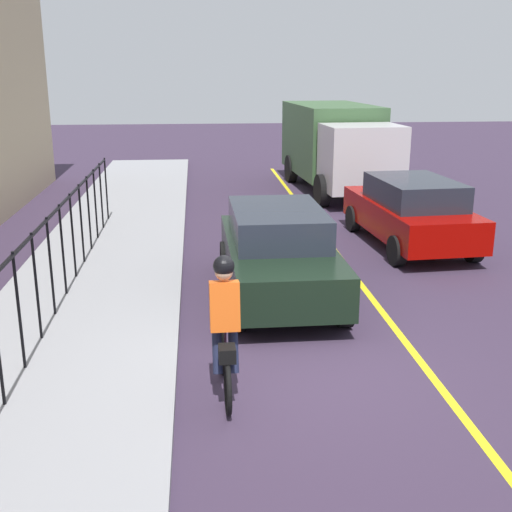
{
  "coord_description": "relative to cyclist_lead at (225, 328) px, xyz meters",
  "views": [
    {
      "loc": [
        -8.02,
        1.47,
        3.98
      ],
      "look_at": [
        2.09,
        0.53,
        1.0
      ],
      "focal_mm": 45.31,
      "sensor_mm": 36.0,
      "label": 1
    }
  ],
  "objects": [
    {
      "name": "patrol_sedan",
      "position": [
        6.7,
        -4.55,
        -0.09
      ],
      "size": [
        4.51,
        2.16,
        1.58
      ],
      "rotation": [
        0.0,
        0.0,
        0.07
      ],
      "color": "#900601",
      "rests_on": "ground"
    },
    {
      "name": "ground_plane",
      "position": [
        0.69,
        -1.17,
        -0.91
      ],
      "size": [
        80.0,
        80.0,
        0.0
      ],
      "primitive_type": "plane",
      "color": "#34273B"
    },
    {
      "name": "box_truck_background",
      "position": [
        13.75,
        -4.34,
        0.64
      ],
      "size": [
        6.85,
        2.88,
        2.78
      ],
      "rotation": [
        0.0,
        0.0,
        3.21
      ],
      "color": "#375834",
      "rests_on": "ground"
    },
    {
      "name": "sidewalk",
      "position": [
        0.69,
        2.23,
        -0.84
      ],
      "size": [
        40.0,
        3.2,
        0.15
      ],
      "primitive_type": "cube",
      "color": "gray",
      "rests_on": "ground"
    },
    {
      "name": "lane_line_centre",
      "position": [
        0.69,
        -2.77,
        -0.91
      ],
      "size": [
        36.0,
        0.12,
        0.01
      ],
      "primitive_type": "cube",
      "color": "yellow",
      "rests_on": "ground"
    },
    {
      "name": "iron_fence",
      "position": [
        1.69,
        2.63,
        0.31
      ],
      "size": [
        15.62,
        0.04,
        1.6
      ],
      "color": "black",
      "rests_on": "sidewalk"
    },
    {
      "name": "parked_sedan_rear",
      "position": [
        3.62,
        -1.12,
        -0.09
      ],
      "size": [
        4.42,
        1.96,
        1.58
      ],
      "rotation": [
        0.0,
        0.0,
        3.15
      ],
      "color": "black",
      "rests_on": "ground"
    },
    {
      "name": "cyclist_lead",
      "position": [
        0.0,
        0.0,
        0.0
      ],
      "size": [
        1.71,
        0.37,
        1.83
      ],
      "rotation": [
        0.0,
        0.0,
        0.02
      ],
      "color": "black",
      "rests_on": "ground"
    }
  ]
}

